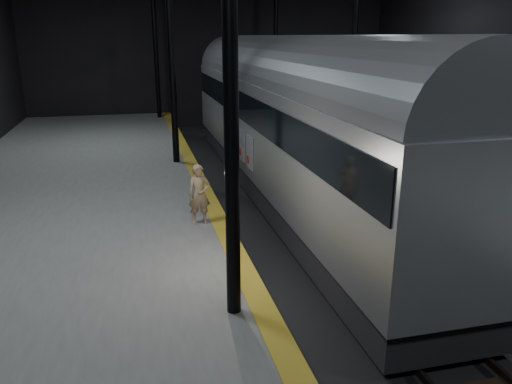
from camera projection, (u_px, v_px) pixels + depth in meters
name	position (u px, v px, depth m)	size (l,w,h in m)	color
ground	(337.00, 253.00, 14.26)	(44.00, 44.00, 0.00)	black
platform_left	(57.00, 265.00, 12.41)	(9.00, 43.80, 1.00)	#545451
tactile_strip	(225.00, 231.00, 13.23)	(0.50, 43.80, 0.01)	olive
track	(337.00, 251.00, 14.24)	(2.40, 43.00, 0.24)	#3F3328
train	(286.00, 113.00, 18.06)	(3.26, 21.82, 5.83)	#94969B
woman	(199.00, 194.00, 13.55)	(0.60, 0.40, 1.66)	#917759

